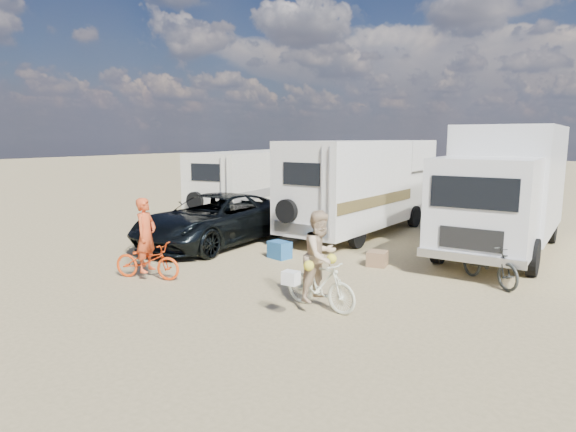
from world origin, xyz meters
The scene contains 12 objects.
ground centered at (0.00, 0.00, 0.00)m, with size 140.00×140.00×0.00m, color tan.
rv_main centered at (-0.46, 6.85, 1.57)m, with size 2.26×7.23×3.15m, color silver, non-canonical shape.
rv_left centered at (-5.41, 7.50, 1.35)m, with size 2.15×6.79×2.70m, color beige, non-canonical shape.
box_truck centered at (4.06, 6.32, 1.79)m, with size 2.47×7.35×3.58m, color silver, non-canonical shape.
dark_suv centered at (-3.60, 2.81, 0.77)m, with size 2.55×5.52×1.53m, color black.
bike_man centered at (-2.45, -0.90, 0.43)m, with size 0.57×1.63×0.86m, color #DA3E0C.
bike_woman centered at (1.92, -0.56, 0.49)m, with size 0.46×1.63×0.98m, color beige.
rider_man centered at (-2.45, -0.90, 0.86)m, with size 0.63×0.41×1.72m, color #CE4820.
rider_woman centered at (1.92, -0.56, 0.86)m, with size 0.84×0.65×1.73m, color tan.
bike_parked centered at (4.36, 2.93, 0.48)m, with size 0.64×1.82×0.96m, color #262826.
cooler centered at (-0.90, 2.36, 0.23)m, with size 0.58×0.42×0.46m, color #215890.
crate centered at (1.65, 3.02, 0.19)m, with size 0.47×0.47×0.38m, color brown.
Camera 1 is at (6.16, -8.48, 3.25)m, focal length 30.41 mm.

